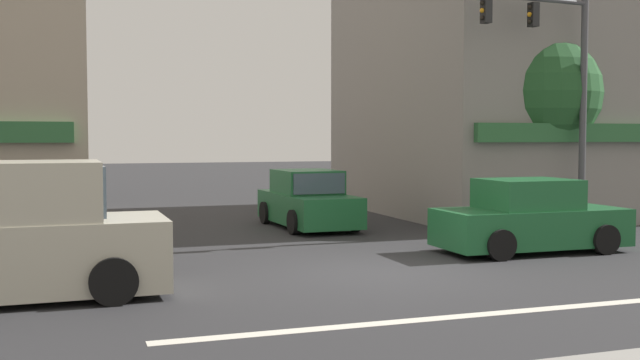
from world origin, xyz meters
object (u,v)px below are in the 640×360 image
(sedan_crossing_center, at_px, (308,202))
(van_crossing_rightbound, at_px, (5,235))
(traffic_light_mast, at_px, (554,71))
(street_tree, at_px, (538,94))
(sedan_approaching_near, at_px, (530,219))

(sedan_crossing_center, distance_m, van_crossing_rightbound, 10.21)
(traffic_light_mast, xyz_separation_m, sedan_crossing_center, (-5.60, 3.19, -3.46))
(traffic_light_mast, distance_m, sedan_crossing_center, 7.32)
(street_tree, bearing_deg, van_crossing_rightbound, -156.72)
(sedan_approaching_near, xyz_separation_m, van_crossing_rightbound, (-10.38, -1.53, 0.29))
(traffic_light_mast, height_order, van_crossing_rightbound, traffic_light_mast)
(sedan_crossing_center, distance_m, sedan_approaching_near, 6.55)
(traffic_light_mast, bearing_deg, van_crossing_rightbound, -162.44)
(van_crossing_rightbound, bearing_deg, traffic_light_mast, 17.56)
(street_tree, height_order, sedan_crossing_center, street_tree)
(traffic_light_mast, distance_m, van_crossing_rightbound, 13.78)
(traffic_light_mast, height_order, sedan_crossing_center, traffic_light_mast)
(traffic_light_mast, bearing_deg, sedan_crossing_center, 150.30)
(traffic_light_mast, height_order, sedan_approaching_near, traffic_light_mast)
(traffic_light_mast, relative_size, sedan_crossing_center, 1.49)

